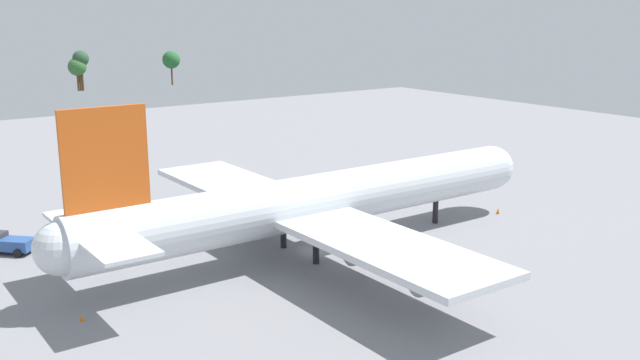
{
  "coord_description": "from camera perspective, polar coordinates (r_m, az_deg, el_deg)",
  "views": [
    {
      "loc": [
        -44.62,
        -62.13,
        26.7
      ],
      "look_at": [
        0.0,
        0.0,
        8.23
      ],
      "focal_mm": 39.77,
      "sensor_mm": 36.0,
      "label": 1
    }
  ],
  "objects": [
    {
      "name": "safety_cone_tail",
      "position": [
        66.83,
        -18.63,
        -10.46
      ],
      "size": [
        0.4,
        0.4,
        0.58
      ],
      "primitive_type": "cone",
      "color": "orange",
      "rests_on": "ground_plane"
    },
    {
      "name": "cargo_airplane",
      "position": [
        79.09,
        -0.21,
        -1.71
      ],
      "size": [
        62.27,
        54.68,
        18.28
      ],
      "color": "silver",
      "rests_on": "ground_plane"
    },
    {
      "name": "pushback_tractor",
      "position": [
        81.25,
        -19.42,
        -5.57
      ],
      "size": [
        3.86,
        5.28,
        2.31
      ],
      "color": "#333338",
      "rests_on": "ground_plane"
    },
    {
      "name": "safety_cone_nose",
      "position": [
        97.94,
        14.14,
        -2.44
      ],
      "size": [
        0.52,
        0.52,
        0.74
      ],
      "primitive_type": "cone",
      "color": "orange",
      "rests_on": "ground_plane"
    },
    {
      "name": "ground_plane",
      "position": [
        81.02,
        0.0,
        -5.67
      ],
      "size": [
        249.09,
        249.09,
        0.0
      ],
      "primitive_type": "plane",
      "color": "gray"
    },
    {
      "name": "fuel_truck",
      "position": [
        87.1,
        -23.81,
        -4.66
      ],
      "size": [
        5.3,
        5.34,
        2.29
      ],
      "color": "#333338",
      "rests_on": "ground_plane"
    }
  ]
}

